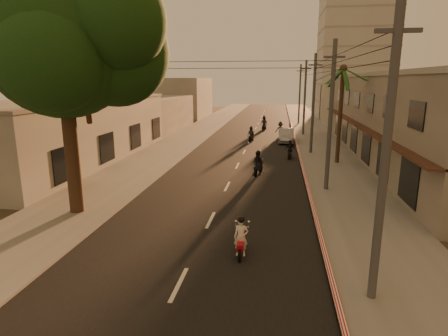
{
  "coord_description": "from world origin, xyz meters",
  "views": [
    {
      "loc": [
        3.14,
        -15.02,
        6.74
      ],
      "look_at": [
        0.12,
        5.73,
        1.77
      ],
      "focal_mm": 30.0,
      "sensor_mm": 36.0,
      "label": 1
    }
  ],
  "objects_px": {
    "broadleaf_tree": "(71,41)",
    "scooter_mid_a": "(258,164)",
    "scooter_mid_b": "(290,150)",
    "parked_car": "(286,136)",
    "palm_tree": "(343,74)",
    "scooter_far_a": "(251,135)",
    "scooter_far_b": "(280,130)",
    "scooter_far_c": "(264,124)",
    "scooter_red": "(241,238)"
  },
  "relations": [
    {
      "from": "scooter_far_c",
      "to": "scooter_red",
      "type": "bearing_deg",
      "value": -82.68
    },
    {
      "from": "scooter_mid_a",
      "to": "scooter_far_b",
      "type": "distance_m",
      "value": 18.38
    },
    {
      "from": "scooter_mid_b",
      "to": "scooter_far_a",
      "type": "xyz_separation_m",
      "value": [
        -4.03,
        8.88,
        0.03
      ]
    },
    {
      "from": "scooter_far_b",
      "to": "scooter_far_c",
      "type": "relative_size",
      "value": 0.98
    },
    {
      "from": "broadleaf_tree",
      "to": "scooter_mid_a",
      "type": "height_order",
      "value": "broadleaf_tree"
    },
    {
      "from": "broadleaf_tree",
      "to": "palm_tree",
      "type": "relative_size",
      "value": 1.48
    },
    {
      "from": "scooter_mid_b",
      "to": "broadleaf_tree",
      "type": "bearing_deg",
      "value": -120.0
    },
    {
      "from": "scooter_mid_a",
      "to": "parked_car",
      "type": "relative_size",
      "value": 0.4
    },
    {
      "from": "scooter_mid_a",
      "to": "scooter_far_c",
      "type": "xyz_separation_m",
      "value": [
        -0.59,
        24.93,
        0.06
      ]
    },
    {
      "from": "scooter_far_a",
      "to": "scooter_mid_b",
      "type": "bearing_deg",
      "value": -54.02
    },
    {
      "from": "scooter_red",
      "to": "palm_tree",
      "type": "bearing_deg",
      "value": 70.04
    },
    {
      "from": "palm_tree",
      "to": "parked_car",
      "type": "relative_size",
      "value": 1.79
    },
    {
      "from": "scooter_mid_a",
      "to": "scooter_mid_b",
      "type": "height_order",
      "value": "scooter_mid_a"
    },
    {
      "from": "palm_tree",
      "to": "parked_car",
      "type": "distance_m",
      "value": 12.74
    },
    {
      "from": "scooter_mid_a",
      "to": "scooter_mid_b",
      "type": "bearing_deg",
      "value": 82.91
    },
    {
      "from": "broadleaf_tree",
      "to": "scooter_mid_a",
      "type": "distance_m",
      "value": 14.61
    },
    {
      "from": "scooter_mid_a",
      "to": "parked_car",
      "type": "distance_m",
      "value": 15.11
    },
    {
      "from": "broadleaf_tree",
      "to": "scooter_far_a",
      "type": "xyz_separation_m",
      "value": [
        6.78,
        24.2,
        -7.7
      ]
    },
    {
      "from": "scooter_mid_b",
      "to": "parked_car",
      "type": "xyz_separation_m",
      "value": [
        -0.16,
        8.81,
        0.01
      ]
    },
    {
      "from": "parked_car",
      "to": "scooter_far_b",
      "type": "bearing_deg",
      "value": 101.62
    },
    {
      "from": "parked_car",
      "to": "scooter_red",
      "type": "bearing_deg",
      "value": -93.88
    },
    {
      "from": "palm_tree",
      "to": "scooter_far_a",
      "type": "relative_size",
      "value": 4.75
    },
    {
      "from": "scooter_far_b",
      "to": "scooter_mid_b",
      "type": "bearing_deg",
      "value": -85.27
    },
    {
      "from": "parked_car",
      "to": "scooter_far_c",
      "type": "relative_size",
      "value": 2.3
    },
    {
      "from": "scooter_far_b",
      "to": "scooter_far_a",
      "type": "bearing_deg",
      "value": -133.29
    },
    {
      "from": "scooter_far_b",
      "to": "parked_car",
      "type": "xyz_separation_m",
      "value": [
        0.66,
        -3.37,
        -0.12
      ]
    },
    {
      "from": "scooter_mid_b",
      "to": "scooter_far_b",
      "type": "bearing_deg",
      "value": 99.05
    },
    {
      "from": "scooter_mid_b",
      "to": "scooter_mid_a",
      "type": "bearing_deg",
      "value": -106.22
    },
    {
      "from": "palm_tree",
      "to": "scooter_far_a",
      "type": "bearing_deg",
      "value": 127.13
    },
    {
      "from": "broadleaf_tree",
      "to": "parked_car",
      "type": "relative_size",
      "value": 2.63
    },
    {
      "from": "scooter_red",
      "to": "scooter_far_b",
      "type": "xyz_separation_m",
      "value": [
        1.53,
        31.18,
        0.16
      ]
    },
    {
      "from": "scooter_mid_a",
      "to": "scooter_mid_b",
      "type": "xyz_separation_m",
      "value": [
        2.41,
        6.13,
        -0.09
      ]
    },
    {
      "from": "broadleaf_tree",
      "to": "scooter_mid_a",
      "type": "xyz_separation_m",
      "value": [
        8.41,
        9.19,
        -7.65
      ]
    },
    {
      "from": "scooter_mid_b",
      "to": "parked_car",
      "type": "distance_m",
      "value": 8.81
    },
    {
      "from": "scooter_far_a",
      "to": "palm_tree",
      "type": "bearing_deg",
      "value": -41.31
    },
    {
      "from": "scooter_mid_a",
      "to": "scooter_far_a",
      "type": "height_order",
      "value": "scooter_mid_a"
    },
    {
      "from": "scooter_far_a",
      "to": "scooter_mid_a",
      "type": "bearing_deg",
      "value": -72.27
    },
    {
      "from": "scooter_far_c",
      "to": "broadleaf_tree",
      "type": "bearing_deg",
      "value": -96.56
    },
    {
      "from": "parked_car",
      "to": "palm_tree",
      "type": "bearing_deg",
      "value": -68.31
    },
    {
      "from": "scooter_far_b",
      "to": "parked_car",
      "type": "height_order",
      "value": "scooter_far_b"
    },
    {
      "from": "parked_car",
      "to": "scooter_far_c",
      "type": "xyz_separation_m",
      "value": [
        -2.84,
        9.98,
        0.13
      ]
    },
    {
      "from": "scooter_mid_b",
      "to": "scooter_far_b",
      "type": "height_order",
      "value": "scooter_far_b"
    },
    {
      "from": "broadleaf_tree",
      "to": "parked_car",
      "type": "distance_m",
      "value": 27.48
    },
    {
      "from": "palm_tree",
      "to": "scooter_mid_a",
      "type": "bearing_deg",
      "value": -143.05
    },
    {
      "from": "scooter_far_c",
      "to": "parked_car",
      "type": "bearing_deg",
      "value": -67.8
    },
    {
      "from": "palm_tree",
      "to": "scooter_far_c",
      "type": "height_order",
      "value": "palm_tree"
    },
    {
      "from": "broadleaf_tree",
      "to": "scooter_red",
      "type": "distance_m",
      "value": 12.06
    },
    {
      "from": "palm_tree",
      "to": "scooter_far_a",
      "type": "height_order",
      "value": "palm_tree"
    },
    {
      "from": "palm_tree",
      "to": "scooter_far_b",
      "type": "relative_size",
      "value": 4.19
    },
    {
      "from": "broadleaf_tree",
      "to": "scooter_far_a",
      "type": "height_order",
      "value": "broadleaf_tree"
    }
  ]
}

